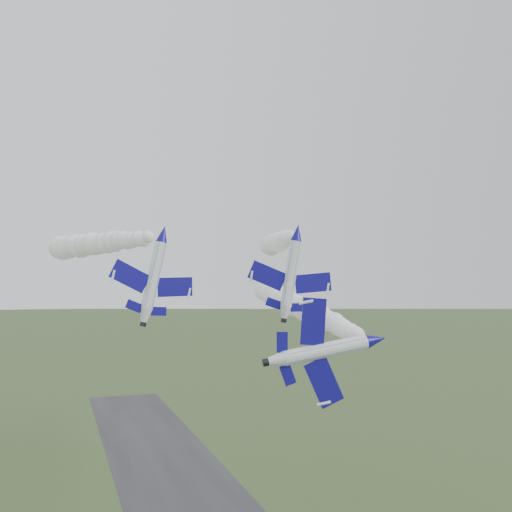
{
  "coord_description": "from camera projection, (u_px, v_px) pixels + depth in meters",
  "views": [
    {
      "loc": [
        -24.15,
        -54.85,
        40.14
      ],
      "look_at": [
        0.16,
        14.09,
        43.99
      ],
      "focal_mm": 40.0,
      "sensor_mm": 36.0,
      "label": 1
    }
  ],
  "objects": [
    {
      "name": "jet_lead",
      "position": [
        377.0,
        340.0,
        54.71
      ],
      "size": [
        4.75,
        12.36,
        10.07
      ],
      "rotation": [
        0.0,
        1.4,
        -0.16
      ],
      "color": "white"
    },
    {
      "name": "smoke_trail_jet_pair_right",
      "position": [
        279.0,
        242.0,
        119.04
      ],
      "size": [
        26.1,
        69.17,
        5.16
      ],
      "primitive_type": null,
      "rotation": [
        0.0,
        0.0,
        -0.3
      ],
      "color": "white"
    },
    {
      "name": "jet_pair_right",
      "position": [
        297.0,
        232.0,
        79.98
      ],
      "size": [
        11.64,
        13.67,
        3.72
      ],
      "rotation": [
        0.0,
        0.16,
        -0.3
      ],
      "color": "white"
    },
    {
      "name": "smoke_trail_jet_lead",
      "position": [
        295.0,
        306.0,
        92.31
      ],
      "size": [
        15.21,
        69.17,
        4.53
      ],
      "primitive_type": null,
      "rotation": [
        0.0,
        0.0,
        -0.16
      ],
      "color": "white"
    },
    {
      "name": "smoke_trail_jet_pair_left",
      "position": [
        92.0,
        244.0,
        108.14
      ],
      "size": [
        17.76,
        72.71,
        5.28
      ],
      "primitive_type": null,
      "rotation": [
        0.0,
        0.0,
        0.17
      ],
      "color": "white"
    },
    {
      "name": "jet_pair_left",
      "position": [
        163.0,
        234.0,
        73.44
      ],
      "size": [
        10.96,
        13.23,
        3.83
      ],
      "rotation": [
        0.0,
        0.22,
        0.17
      ],
      "color": "white"
    }
  ]
}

